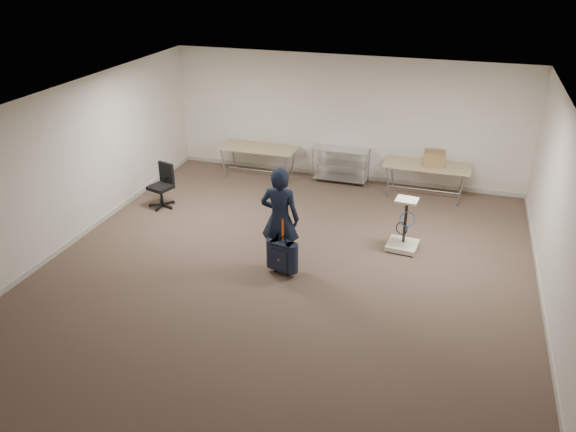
% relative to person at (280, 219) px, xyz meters
% --- Properties ---
extents(ground, '(9.00, 9.00, 0.00)m').
position_rel_person_xyz_m(ground, '(0.14, -0.25, -0.89)').
color(ground, '#4C392E').
rests_on(ground, ground).
extents(room_shell, '(8.00, 9.00, 9.00)m').
position_rel_person_xyz_m(room_shell, '(0.14, 1.13, -0.84)').
color(room_shell, silver).
rests_on(room_shell, ground).
extents(folding_table_left, '(1.80, 0.75, 0.73)m').
position_rel_person_xyz_m(folding_table_left, '(-1.76, 3.70, -0.21)').
color(folding_table_left, tan).
rests_on(folding_table_left, ground).
extents(folding_table_right, '(1.80, 0.75, 0.73)m').
position_rel_person_xyz_m(folding_table_right, '(2.04, 3.70, -0.21)').
color(folding_table_right, tan).
rests_on(folding_table_right, ground).
extents(wire_shelf, '(1.22, 0.47, 0.80)m').
position_rel_person_xyz_m(wire_shelf, '(0.14, 3.95, -0.44)').
color(wire_shelf, silver).
rests_on(wire_shelf, ground).
extents(person, '(0.67, 0.46, 1.77)m').
position_rel_person_xyz_m(person, '(0.00, 0.00, 0.00)').
color(person, black).
rests_on(person, ground).
extents(suitcase, '(0.40, 0.28, 1.00)m').
position_rel_person_xyz_m(suitcase, '(0.11, -0.24, -0.55)').
color(suitcase, black).
rests_on(suitcase, ground).
extents(office_chair, '(0.55, 0.55, 0.90)m').
position_rel_person_xyz_m(office_chair, '(-3.07, 1.56, -0.61)').
color(office_chair, black).
rests_on(office_chair, ground).
extents(equipment_cart, '(0.57, 0.57, 0.97)m').
position_rel_person_xyz_m(equipment_cart, '(1.90, 1.23, -0.63)').
color(equipment_cart, beige).
rests_on(equipment_cart, ground).
extents(cardboard_box, '(0.45, 0.35, 0.32)m').
position_rel_person_xyz_m(cardboard_box, '(2.18, 3.66, 0.01)').
color(cardboard_box, '#996447').
rests_on(cardboard_box, folding_table_right).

